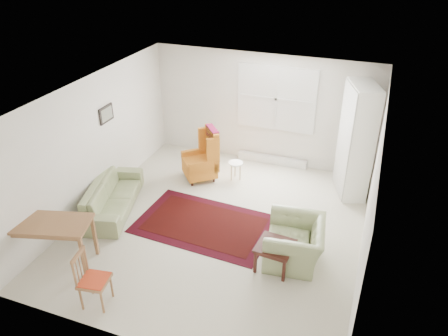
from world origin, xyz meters
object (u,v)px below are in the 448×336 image
(armchair, at_px, (295,239))
(desk, at_px, (53,243))
(stool, at_px, (236,171))
(cabinet, at_px, (356,141))
(coffee_table, at_px, (275,256))
(desk_chair, at_px, (94,280))
(sofa, at_px, (112,191))
(wingback_chair, at_px, (199,155))

(armchair, relative_size, desk, 0.83)
(stool, distance_m, cabinet, 2.56)
(coffee_table, height_order, desk_chair, desk_chair)
(cabinet, bearing_deg, armchair, -123.77)
(coffee_table, height_order, desk, desk)
(desk_chair, bearing_deg, desk, 56.44)
(desk, height_order, desk_chair, desk_chair)
(sofa, bearing_deg, desk, 163.97)
(stool, relative_size, cabinet, 0.18)
(sofa, relative_size, desk, 1.53)
(stool, distance_m, desk_chair, 4.12)
(desk, xyz_separation_m, desk_chair, (1.13, -0.51, 0.05))
(sofa, xyz_separation_m, desk, (0.00, -1.65, 0.01))
(desk_chair, bearing_deg, cabinet, -44.06)
(wingback_chair, height_order, stool, wingback_chair)
(cabinet, height_order, desk, cabinet)
(armchair, bearing_deg, cabinet, 158.75)
(sofa, height_order, wingback_chair, wingback_chair)
(armchair, bearing_deg, stool, -147.62)
(desk_chair, bearing_deg, sofa, 18.51)
(wingback_chair, bearing_deg, desk, -58.58)
(sofa, height_order, cabinet, cabinet)
(cabinet, bearing_deg, stool, 168.57)
(coffee_table, bearing_deg, stool, 121.53)
(cabinet, bearing_deg, wingback_chair, 170.91)
(coffee_table, relative_size, cabinet, 0.24)
(desk, bearing_deg, sofa, 90.00)
(sofa, distance_m, coffee_table, 3.38)
(coffee_table, bearing_deg, desk_chair, -143.62)
(armchair, bearing_deg, wingback_chair, -134.25)
(stool, bearing_deg, cabinet, 8.09)
(wingback_chair, relative_size, desk_chair, 1.28)
(cabinet, bearing_deg, desk, -156.85)
(armchair, relative_size, desk_chair, 1.17)
(wingback_chair, distance_m, coffee_table, 3.14)
(wingback_chair, relative_size, desk, 0.91)
(armchair, bearing_deg, desk_chair, -58.61)
(armchair, bearing_deg, desk, -75.30)
(sofa, bearing_deg, wingback_chair, -49.88)
(stool, distance_m, desk, 3.99)
(desk, bearing_deg, coffee_table, 18.38)
(desk_chair, bearing_deg, stool, -19.07)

